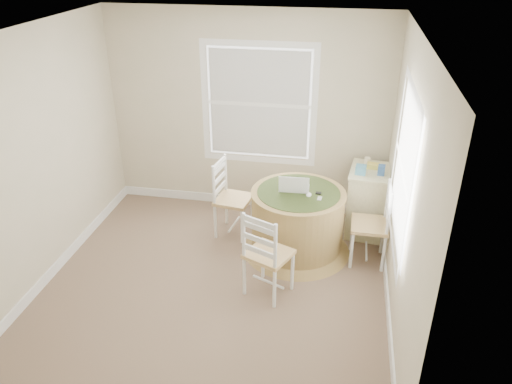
% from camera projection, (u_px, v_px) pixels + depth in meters
% --- Properties ---
extents(room, '(3.64, 3.64, 2.64)m').
position_uv_depth(room, '(232.00, 169.00, 4.87)').
color(room, '#78614C').
rests_on(room, ground).
extents(round_table, '(1.25, 1.25, 0.77)m').
position_uv_depth(round_table, '(297.00, 219.00, 5.74)').
color(round_table, olive).
rests_on(round_table, ground).
extents(chair_left, '(0.46, 0.47, 0.95)m').
position_uv_depth(chair_left, '(234.00, 199.00, 6.05)').
color(chair_left, white).
rests_on(chair_left, ground).
extents(chair_near, '(0.55, 0.54, 0.95)m').
position_uv_depth(chair_near, '(269.00, 254.00, 5.02)').
color(chair_near, white).
rests_on(chair_near, ground).
extents(chair_right, '(0.40, 0.42, 0.95)m').
position_uv_depth(chair_right, '(370.00, 224.00, 5.53)').
color(chair_right, white).
rests_on(chair_right, ground).
extents(laptop, '(0.35, 0.31, 0.23)m').
position_uv_depth(laptop, '(294.00, 188.00, 5.61)').
color(laptop, white).
rests_on(laptop, round_table).
extents(mouse, '(0.07, 0.10, 0.03)m').
position_uv_depth(mouse, '(309.00, 195.00, 5.51)').
color(mouse, white).
rests_on(mouse, round_table).
extents(phone, '(0.05, 0.09, 0.02)m').
position_uv_depth(phone, '(320.00, 199.00, 5.44)').
color(phone, '#B7BABF').
rests_on(phone, round_table).
extents(keys, '(0.06, 0.05, 0.02)m').
position_uv_depth(keys, '(318.00, 194.00, 5.54)').
color(keys, black).
rests_on(keys, round_table).
extents(corner_chest, '(0.54, 0.67, 0.84)m').
position_uv_depth(corner_chest, '(367.00, 201.00, 6.12)').
color(corner_chest, '#F1EEB4').
rests_on(corner_chest, ground).
extents(tissue_box, '(0.13, 0.13, 0.10)m').
position_uv_depth(tissue_box, '(360.00, 170.00, 5.81)').
color(tissue_box, '#4F95B6').
rests_on(tissue_box, corner_chest).
extents(box_yellow, '(0.16, 0.12, 0.06)m').
position_uv_depth(box_yellow, '(374.00, 166.00, 5.97)').
color(box_yellow, '#E4D150').
rests_on(box_yellow, corner_chest).
extents(box_blue, '(0.09, 0.09, 0.12)m').
position_uv_depth(box_blue, '(382.00, 170.00, 5.78)').
color(box_blue, '#365FA3').
rests_on(box_blue, corner_chest).
extents(cup_cream, '(0.07, 0.07, 0.09)m').
position_uv_depth(cup_cream, '(367.00, 161.00, 6.07)').
color(cup_cream, beige).
rests_on(cup_cream, corner_chest).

